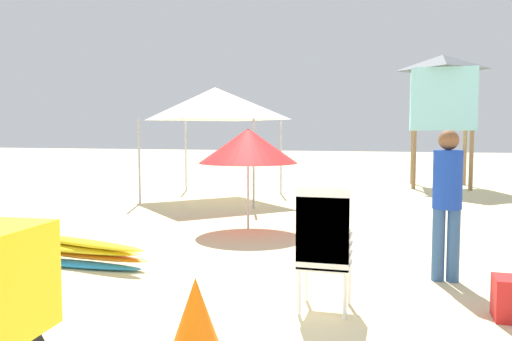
% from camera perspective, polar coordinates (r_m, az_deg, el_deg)
% --- Properties ---
extents(stacked_plastic_chairs, '(0.48, 0.48, 1.20)m').
position_cam_1_polar(stacked_plastic_chairs, '(4.93, 7.42, -7.48)').
color(stacked_plastic_chairs, white).
rests_on(stacked_plastic_chairs, ground).
extents(surfboard_pile, '(2.22, 0.73, 0.32)m').
position_cam_1_polar(surfboard_pile, '(7.14, -19.18, -8.36)').
color(surfboard_pile, '#268CCC').
rests_on(surfboard_pile, ground).
extents(lifeguard_near_center, '(0.32, 0.32, 1.71)m').
position_cam_1_polar(lifeguard_near_center, '(6.26, 20.11, -2.50)').
color(lifeguard_near_center, '#33598C').
rests_on(lifeguard_near_center, ground).
extents(popup_canopy, '(2.80, 2.80, 2.77)m').
position_cam_1_polar(popup_canopy, '(13.11, -4.49, 7.25)').
color(popup_canopy, '#B2B2B7').
rests_on(popup_canopy, ground).
extents(lifeguard_tower, '(1.98, 1.98, 3.96)m').
position_cam_1_polar(lifeguard_tower, '(16.78, 19.59, 8.01)').
color(lifeguard_tower, olive).
rests_on(lifeguard_tower, ground).
extents(beach_umbrella_left, '(1.72, 1.72, 1.75)m').
position_cam_1_polar(beach_umbrella_left, '(9.02, -0.87, 2.71)').
color(beach_umbrella_left, beige).
rests_on(beach_umbrella_left, ground).
extents(traffic_cone_far, '(0.37, 0.37, 0.53)m').
position_cam_1_polar(traffic_cone_far, '(4.38, -6.59, -14.86)').
color(traffic_cone_far, orange).
rests_on(traffic_cone_far, ground).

